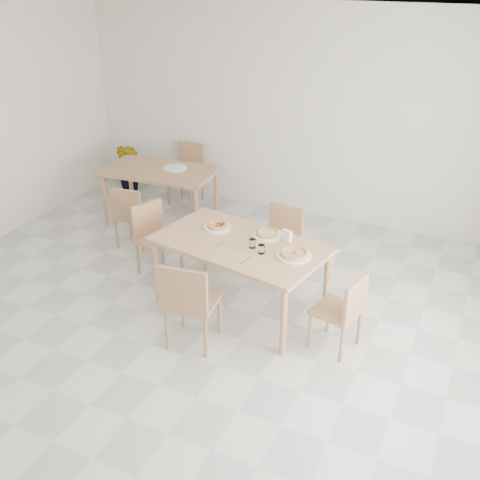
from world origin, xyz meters
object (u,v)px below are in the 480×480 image
at_px(chair_west, 154,234).
at_px(second_table, 160,176).
at_px(main_table, 240,249).
at_px(chair_north, 281,237).
at_px(napkin_holder, 287,236).
at_px(plate_margherita, 294,255).
at_px(chair_east, 344,308).
at_px(tumbler_b, 261,249).
at_px(plate_mushroom, 267,235).
at_px(plate_pepperoni, 218,227).
at_px(pizza_mushroom, 267,233).
at_px(pizza_margherita, 294,253).
at_px(potted_plant, 130,167).
at_px(pizza_pepperoni, 218,225).
at_px(plate_empty, 175,168).
at_px(chair_back_s, 131,213).
at_px(chair_back_n, 188,169).
at_px(chair_south, 189,300).
at_px(tumbler_a, 252,243).

xyz_separation_m(chair_west, second_table, (-0.67, 1.21, 0.19)).
relative_size(main_table, chair_north, 2.24).
bearing_deg(napkin_holder, plate_margherita, -37.04).
height_order(chair_east, tumbler_b, tumbler_b).
distance_m(chair_west, plate_mushroom, 1.40).
distance_m(chair_west, plate_pepperoni, 0.89).
relative_size(chair_west, pizza_mushroom, 3.24).
height_order(main_table, pizza_margherita, pizza_margherita).
bearing_deg(chair_north, potted_plant, 159.24).
bearing_deg(plate_margherita, pizza_pepperoni, 165.26).
distance_m(plate_pepperoni, second_table, 1.98).
distance_m(tumbler_b, napkin_holder, 0.35).
xyz_separation_m(pizza_margherita, plate_empty, (-2.27, 1.63, -0.02)).
xyz_separation_m(pizza_mushroom, chair_back_s, (-1.96, 0.42, -0.31)).
relative_size(chair_north, plate_mushroom, 2.74).
relative_size(pizza_mushroom, chair_back_n, 0.30).
bearing_deg(chair_east, pizza_pepperoni, -93.07).
bearing_deg(pizza_margherita, pizza_pepperoni, 165.26).
bearing_deg(potted_plant, pizza_margherita, -33.01).
xyz_separation_m(chair_south, potted_plant, (-2.76, 3.01, -0.12)).
distance_m(chair_back_n, plate_empty, 0.78).
relative_size(chair_south, chair_back_n, 1.04).
bearing_deg(second_table, pizza_margherita, -37.58).
bearing_deg(chair_west, potted_plant, 60.56).
height_order(pizza_margherita, napkin_holder, napkin_holder).
bearing_deg(main_table, plate_pepperoni, 160.65).
height_order(plate_margherita, pizza_mushroom, pizza_mushroom).
relative_size(chair_south, plate_margherita, 2.67).
bearing_deg(pizza_mushroom, chair_north, 95.60).
distance_m(tumbler_a, napkin_holder, 0.36).
xyz_separation_m(chair_north, pizza_mushroom, (0.06, -0.57, 0.31)).
bearing_deg(chair_west, main_table, -83.16).
relative_size(plate_mushroom, potted_plant, 0.38).
distance_m(pizza_mushroom, plate_empty, 2.31).
bearing_deg(chair_back_n, tumbler_b, -46.25).
height_order(plate_pepperoni, pizza_mushroom, pizza_mushroom).
xyz_separation_m(chair_north, plate_pepperoni, (-0.48, -0.62, 0.29)).
relative_size(plate_pepperoni, plate_empty, 0.94).
relative_size(chair_east, second_table, 0.51).
distance_m(plate_mushroom, napkin_holder, 0.23).
height_order(plate_margherita, napkin_holder, napkin_holder).
xyz_separation_m(plate_pepperoni, second_table, (-1.51, 1.27, -0.09)).
distance_m(main_table, potted_plant, 3.65).
height_order(tumbler_b, napkin_holder, napkin_holder).
bearing_deg(pizza_mushroom, potted_plant, 147.44).
relative_size(chair_back_s, chair_back_n, 0.95).
height_order(main_table, chair_west, chair_west).
relative_size(plate_margherita, pizza_pepperoni, 1.27).
relative_size(plate_margherita, napkin_holder, 2.65).
bearing_deg(plate_pepperoni, pizza_margherita, -14.74).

